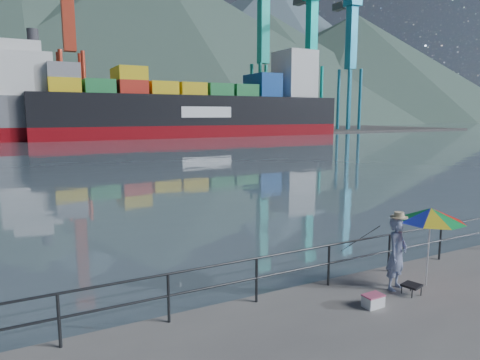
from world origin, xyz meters
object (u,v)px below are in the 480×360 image
fisherman (397,254)px  container_ship (204,105)px  beach_umbrella (431,215)px  cooler_bag (373,301)px

fisherman → container_ship: (25.88, 72.43, 4.97)m
beach_umbrella → cooler_bag: beach_umbrella is taller
fisherman → beach_umbrella: size_ratio=0.87×
fisherman → cooler_bag: (-1.18, -0.48, -0.73)m
fisherman → container_ship: bearing=52.6°
cooler_bag → container_ship: size_ratio=0.01×
fisherman → beach_umbrella: 1.23m
fisherman → container_ship: size_ratio=0.03×
cooler_bag → container_ship: bearing=68.8°
fisherman → container_ship: 77.08m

